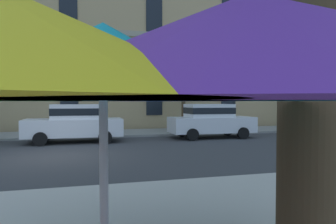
{
  "coord_description": "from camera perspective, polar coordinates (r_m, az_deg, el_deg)",
  "views": [
    {
      "loc": [
        1.11,
        -11.09,
        1.89
      ],
      "look_at": [
        4.91,
        3.2,
        1.4
      ],
      "focal_mm": 32.44,
      "sensor_mm": 36.0,
      "label": 1
    }
  ],
  "objects": [
    {
      "name": "street_tree_middle",
      "position": [
        18.62,
        3.11,
        6.78
      ],
      "size": [
        2.66,
        2.78,
        4.83
      ],
      "color": "#4C3823",
      "rests_on": "ground"
    },
    {
      "name": "sedan_white",
      "position": [
        14.83,
        -17.01,
        -1.82
      ],
      "size": [
        4.4,
        1.98,
        1.78
      ],
      "color": "silver",
      "rests_on": "ground"
    },
    {
      "name": "sidewalk_far",
      "position": [
        18.02,
        -18.38,
        -4.03
      ],
      "size": [
        56.0,
        3.6,
        0.12
      ],
      "primitive_type": "cube",
      "color": "gray",
      "rests_on": "ground"
    },
    {
      "name": "street_tree_right",
      "position": [
        23.97,
        28.15,
        6.27
      ],
      "size": [
        3.28,
        2.97,
        5.29
      ],
      "color": "#4C3823",
      "rests_on": "ground"
    },
    {
      "name": "ground_plane",
      "position": [
        11.3,
        -20.5,
        -7.85
      ],
      "size": [
        120.0,
        120.0,
        0.0
      ],
      "primitive_type": "plane",
      "color": "#38383A"
    },
    {
      "name": "patio_umbrella",
      "position": [
        2.1,
        -12.09,
        8.31
      ],
      "size": [
        4.14,
        3.84,
        2.42
      ],
      "color": "silver",
      "rests_on": "ground"
    },
    {
      "name": "sedan_white_midblock",
      "position": [
        16.08,
        7.99,
        -1.47
      ],
      "size": [
        4.4,
        1.98,
        1.78
      ],
      "color": "silver",
      "rests_on": "ground"
    },
    {
      "name": "sedan_white_downstreet",
      "position": [
        20.14,
        27.79,
        -0.99
      ],
      "size": [
        4.4,
        1.98,
        1.78
      ],
      "color": "silver",
      "rests_on": "ground"
    },
    {
      "name": "apartment_building",
      "position": [
        27.22,
        -17.5,
        18.27
      ],
      "size": [
        38.36,
        12.08,
        19.2
      ],
      "color": "tan",
      "rests_on": "ground"
    }
  ]
}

